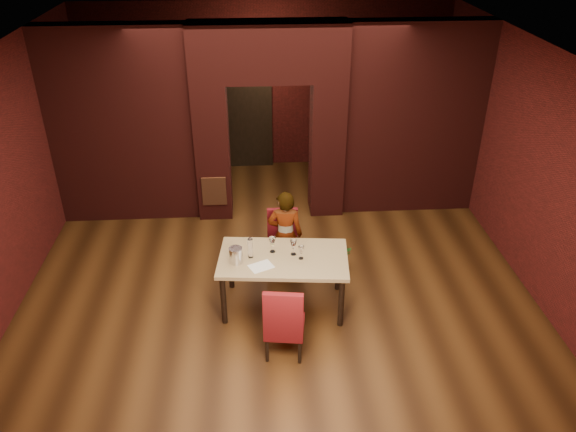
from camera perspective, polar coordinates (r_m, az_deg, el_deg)
name	(u,v)px	position (r m, az deg, el deg)	size (l,w,h in m)	color
floor	(277,277)	(8.20, -1.16, -6.17)	(8.00, 8.00, 0.00)	#4C2D13
ceiling	(274,54)	(6.83, -1.44, 16.11)	(7.00, 8.00, 0.04)	silver
wall_back	(266,87)	(11.11, -2.27, 12.95)	(7.00, 0.04, 3.20)	maroon
wall_front	(302,428)	(4.16, 1.46, -20.76)	(7.00, 0.04, 3.20)	maroon
wall_left	(2,185)	(8.04, -27.08, 2.80)	(0.04, 8.00, 3.20)	maroon
wall_right	(535,170)	(8.28, 23.76, 4.31)	(0.04, 8.00, 3.20)	maroon
pillar_left	(213,151)	(9.40, -7.66, 6.58)	(0.55, 0.55, 2.30)	maroon
pillar_right	(327,148)	(9.46, 3.97, 6.92)	(0.55, 0.55, 2.30)	maroon
lintel	(268,52)	(8.88, -2.00, 16.33)	(2.45, 0.55, 0.90)	maroon
wing_wall_left	(122,127)	(9.44, -16.52, 8.65)	(2.27, 0.35, 3.20)	maroon
wing_wall_right	(413,120)	(9.58, 12.59, 9.47)	(2.27, 0.35, 3.20)	maroon
vent_panel	(214,191)	(9.39, -7.51, 2.50)	(0.40, 0.03, 0.50)	#AD5B32
rear_door	(246,116)	(11.22, -4.28, 10.11)	(0.90, 0.08, 2.10)	black
rear_door_frame	(246,117)	(11.19, -4.28, 10.04)	(1.02, 0.04, 2.22)	black
dining_table	(283,281)	(7.45, -0.47, -6.66)	(1.65, 0.93, 0.78)	tan
chair_far	(283,244)	(8.02, -0.52, -2.90)	(0.44, 0.44, 0.96)	maroon
chair_near	(285,318)	(6.69, -0.35, -10.35)	(0.46, 0.46, 1.01)	maroon
person_seated	(285,235)	(7.86, -0.29, -1.94)	(0.50, 0.33, 1.36)	silver
wine_glass_a	(272,245)	(7.27, -1.60, -2.94)	(0.09, 0.09, 0.22)	white
wine_glass_b	(293,247)	(7.22, 0.55, -3.20)	(0.09, 0.09, 0.22)	white
wine_glass_c	(301,252)	(7.15, 1.34, -3.72)	(0.08, 0.08, 0.19)	white
tasting_sheet	(261,266)	(7.06, -2.75, -5.14)	(0.29, 0.21, 0.00)	white
wine_bucket	(236,255)	(7.10, -5.32, -3.99)	(0.17, 0.17, 0.21)	silver
water_bottle	(250,248)	(7.16, -3.85, -3.22)	(0.07, 0.07, 0.29)	white
potted_plant	(338,256)	(8.31, 5.15, -4.07)	(0.36, 0.31, 0.40)	#296620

